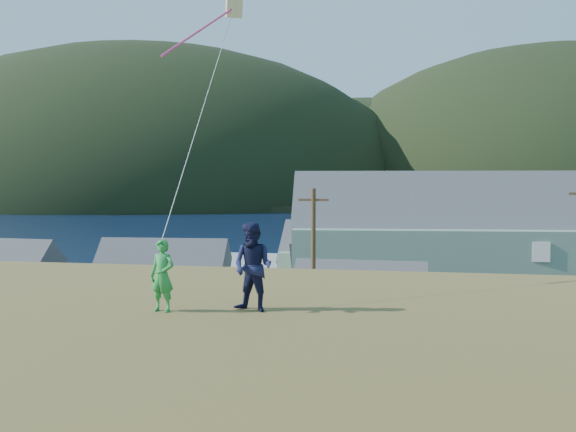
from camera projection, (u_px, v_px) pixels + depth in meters
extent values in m
plane|color=#0A1638|center=(315.00, 377.00, 32.46)|extent=(900.00, 900.00, 0.00)
cube|color=#4C3D19|center=(309.00, 388.00, 30.50)|extent=(110.00, 8.00, 0.10)
cube|color=#28282B|center=(347.00, 310.00, 49.14)|extent=(72.00, 36.00, 0.12)
cube|color=gray|center=(313.00, 265.00, 72.80)|extent=(26.00, 14.00, 0.90)
cube|color=black|center=(400.00, 198.00, 356.24)|extent=(900.00, 320.00, 2.00)
ellipsoid|color=black|center=(147.00, 199.00, 309.72)|extent=(260.00, 234.00, 143.00)
ellipsoid|color=black|center=(360.00, 198.00, 330.46)|extent=(200.00, 180.00, 100.00)
ellipsoid|color=black|center=(549.00, 199.00, 303.98)|extent=(230.00, 207.00, 142.60)
cube|color=slate|center=(527.00, 266.00, 50.45)|extent=(37.26, 13.94, 6.24)
cube|color=#47474C|center=(528.00, 205.00, 50.20)|extent=(37.73, 13.72, 10.14)
cube|color=slate|center=(161.00, 295.00, 46.30)|extent=(9.43, 6.66, 3.20)
cube|color=#47474C|center=(161.00, 262.00, 46.18)|extent=(9.92, 6.49, 5.81)
cube|color=silver|center=(359.00, 323.00, 37.53)|extent=(7.53, 5.51, 2.93)
cube|color=#47474C|center=(359.00, 286.00, 37.41)|extent=(8.02, 5.46, 5.17)
cube|color=gray|center=(343.00, 270.00, 58.72)|extent=(11.21, 7.14, 3.47)
cube|color=#47474C|center=(344.00, 240.00, 58.58)|extent=(11.70, 7.07, 6.40)
cylinder|color=#47331E|center=(313.00, 278.00, 33.74)|extent=(0.24, 0.24, 9.40)
imported|color=#9F9FA3|center=(173.00, 291.00, 52.85)|extent=(2.06, 4.64, 1.48)
imported|color=black|center=(323.00, 282.00, 57.64)|extent=(2.26, 4.54, 1.49)
imported|color=white|center=(251.00, 284.00, 56.32)|extent=(2.46, 5.42, 1.54)
imported|color=navy|center=(352.00, 297.00, 50.16)|extent=(1.90, 4.39, 1.47)
imported|color=black|center=(263.00, 295.00, 50.72)|extent=(2.64, 5.53, 1.55)
imported|color=maroon|center=(219.00, 279.00, 59.60)|extent=(2.94, 5.58, 1.50)
imported|color=green|center=(162.00, 276.00, 13.03)|extent=(0.59, 0.45, 1.47)
imported|color=#16193D|center=(253.00, 267.00, 13.08)|extent=(1.05, 0.92, 1.82)
cube|color=beige|center=(234.00, 7.00, 18.15)|extent=(0.58, 0.57, 0.60)
cylinder|color=#F33F8F|center=(200.00, 30.00, 17.09)|extent=(0.06, 0.06, 3.31)
cylinder|color=white|center=(204.00, 104.00, 15.57)|extent=(0.02, 0.02, 8.28)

